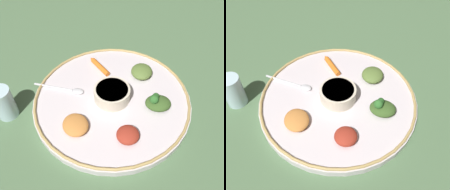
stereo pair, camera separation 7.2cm
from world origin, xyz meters
TOP-DOWN VIEW (x-y plane):
  - ground_plane at (0.00, 0.00)m, footprint 2.40×2.40m
  - platter at (0.00, 0.00)m, footprint 0.46×0.46m
  - platter_rim at (0.00, 0.00)m, footprint 0.45×0.45m
  - center_bowl at (0.00, 0.00)m, footprint 0.10×0.10m
  - spoon at (-0.04, -0.13)m, footprint 0.06×0.16m
  - greens_pile at (0.04, 0.13)m, footprint 0.06×0.08m
  - carrot_near_spoon at (-0.13, -0.04)m, footprint 0.09×0.07m
  - mound_collards at (-0.10, 0.10)m, footprint 0.08×0.08m
  - mound_beet at (0.13, 0.04)m, footprint 0.08×0.08m
  - mound_squash at (0.10, -0.10)m, footprint 0.10×0.09m
  - drinking_glass at (0.03, -0.30)m, footprint 0.06×0.06m

SIDE VIEW (x-z plane):
  - ground_plane at x=0.00m, z-range 0.00..0.00m
  - platter at x=0.00m, z-range 0.00..0.02m
  - platter_rim at x=0.00m, z-range 0.02..0.03m
  - spoon at x=-0.04m, z-range 0.02..0.03m
  - carrot_near_spoon at x=-0.13m, z-range 0.02..0.04m
  - mound_squash at x=0.10m, z-range 0.02..0.05m
  - mound_beet at x=0.13m, z-range 0.02..0.05m
  - mound_collards at x=-0.10m, z-range 0.02..0.05m
  - greens_pile at x=0.04m, z-range 0.01..0.07m
  - drinking_glass at x=0.03m, z-range -0.01..0.09m
  - center_bowl at x=0.00m, z-range 0.02..0.06m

